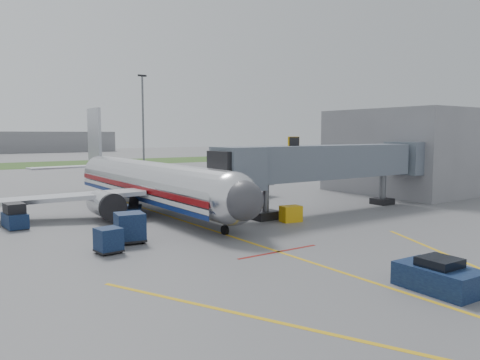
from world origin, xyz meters
TOP-DOWN VIEW (x-y plane):
  - ground at (0.00, 0.00)m, footprint 400.00×400.00m
  - grass_strip at (0.00, 90.00)m, footprint 300.00×25.00m
  - apron_markings at (0.00, -7.40)m, footprint 21.52×50.00m
  - airliner at (0.00, 15.25)m, footprint 32.10×35.67m
  - jet_bridge at (12.86, 5.00)m, footprint 25.30×4.00m
  - terminal at (30.00, 10.00)m, footprint 10.00×16.00m
  - light_mast_right at (25.00, 75.00)m, footprint 2.00×0.44m
  - pushback_tug at (1.59, -13.59)m, footprint 2.34×3.70m
  - baggage_tug at (-11.88, 13.05)m, footprint 1.61×2.81m
  - baggage_cart_a at (-6.51, 3.41)m, footprint 2.09×2.09m
  - baggage_cart_b at (-8.57, 1.58)m, footprint 1.57×1.57m
  - baggage_cart_c at (-3.00, 16.20)m, footprint 2.16×2.16m
  - belt_loader at (-2.48, 12.75)m, footprint 2.62×4.04m
  - ground_power_cart at (7.03, 3.00)m, footprint 1.79×1.34m

SIDE VIEW (x-z plane):
  - ground at x=0.00m, z-range 0.00..0.00m
  - apron_markings at x=0.00m, z-range 0.00..0.01m
  - grass_strip at x=0.00m, z-range 0.00..0.01m
  - belt_loader at x=-2.48m, z-range -0.49..1.45m
  - pushback_tug at x=1.59m, z-range -0.12..1.39m
  - ground_power_cart at x=7.03m, z-range -0.01..1.30m
  - baggage_cart_b at x=-8.57m, z-range 0.01..1.54m
  - baggage_tug at x=-11.88m, z-range -0.11..1.79m
  - baggage_cart_c at x=-3.00m, z-range 0.02..1.86m
  - baggage_cart_a at x=-6.51m, z-range 0.02..2.00m
  - airliner at x=0.00m, z-range -2.48..7.77m
  - jet_bridge at x=12.86m, z-range 1.02..7.92m
  - terminal at x=30.00m, z-range 0.00..10.00m
  - light_mast_right at x=25.00m, z-range 0.58..20.98m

